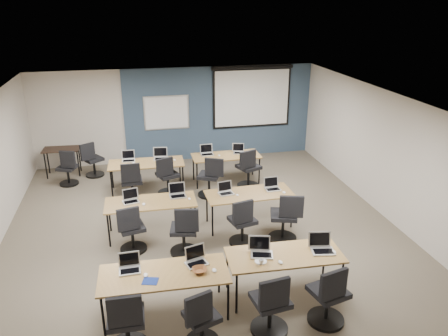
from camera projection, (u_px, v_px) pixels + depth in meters
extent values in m
cube|color=#6B6354|center=(205.00, 233.00, 8.95)|extent=(8.00, 9.00, 0.02)
cube|color=white|center=(202.00, 104.00, 7.96)|extent=(8.00, 9.00, 0.02)
cube|color=beige|center=(177.00, 115.00, 12.54)|extent=(8.00, 0.04, 2.70)
cube|color=beige|center=(390.00, 157.00, 9.25)|extent=(0.04, 9.00, 2.70)
cube|color=#3D5977|center=(220.00, 113.00, 12.76)|extent=(5.50, 0.04, 2.70)
cube|color=silver|center=(167.00, 113.00, 12.38)|extent=(1.28, 0.02, 0.98)
cube|color=white|center=(167.00, 113.00, 12.37)|extent=(1.20, 0.02, 0.90)
cube|color=black|center=(252.00, 97.00, 12.73)|extent=(2.32, 0.03, 1.82)
cube|color=white|center=(252.00, 98.00, 12.74)|extent=(2.20, 0.02, 1.62)
cylinder|color=black|center=(253.00, 68.00, 12.42)|extent=(2.40, 0.10, 0.10)
cube|color=olive|center=(164.00, 274.00, 6.42)|extent=(1.91, 0.79, 0.03)
cylinder|color=black|center=(103.00, 318.00, 6.07)|extent=(0.04, 0.04, 0.70)
cylinder|color=black|center=(228.00, 301.00, 6.43)|extent=(0.04, 0.04, 0.70)
cylinder|color=black|center=(105.00, 289.00, 6.69)|extent=(0.04, 0.04, 0.70)
cylinder|color=black|center=(219.00, 274.00, 7.04)|extent=(0.04, 0.04, 0.70)
cube|color=#A3683A|center=(285.00, 255.00, 6.90)|extent=(1.84, 0.77, 0.03)
cylinder|color=black|center=(237.00, 294.00, 6.57)|extent=(0.04, 0.04, 0.70)
cylinder|color=black|center=(342.00, 279.00, 6.91)|extent=(0.04, 0.04, 0.70)
cylinder|color=black|center=(227.00, 270.00, 7.16)|extent=(0.04, 0.04, 0.70)
cylinder|color=black|center=(324.00, 257.00, 7.50)|extent=(0.04, 0.04, 0.70)
cube|color=#A97A3B|center=(151.00, 202.00, 8.67)|extent=(1.80, 0.75, 0.03)
cylinder|color=black|center=(109.00, 231.00, 8.35)|extent=(0.04, 0.04, 0.70)
cylinder|color=black|center=(195.00, 222.00, 8.69)|extent=(0.04, 0.04, 0.70)
cylinder|color=black|center=(110.00, 216.00, 8.92)|extent=(0.04, 0.04, 0.70)
cylinder|color=black|center=(191.00, 208.00, 9.26)|extent=(0.04, 0.04, 0.70)
cube|color=brown|center=(249.00, 194.00, 9.05)|extent=(1.80, 0.75, 0.03)
cylinder|color=black|center=(213.00, 221.00, 8.73)|extent=(0.04, 0.04, 0.70)
cylinder|color=black|center=(292.00, 212.00, 9.06)|extent=(0.04, 0.04, 0.70)
cylinder|color=black|center=(207.00, 207.00, 9.30)|extent=(0.04, 0.04, 0.70)
cylinder|color=black|center=(282.00, 199.00, 9.63)|extent=(0.04, 0.04, 0.70)
cube|color=#9A6529|center=(146.00, 163.00, 10.70)|extent=(1.83, 0.76, 0.03)
cylinder|color=black|center=(112.00, 185.00, 10.38)|extent=(0.04, 0.04, 0.70)
cylinder|color=black|center=(183.00, 179.00, 10.72)|extent=(0.04, 0.04, 0.70)
cylinder|color=black|center=(112.00, 175.00, 10.96)|extent=(0.04, 0.04, 0.70)
cylinder|color=black|center=(180.00, 170.00, 11.30)|extent=(0.04, 0.04, 0.70)
cube|color=#985B34|center=(226.00, 156.00, 11.20)|extent=(1.74, 0.72, 0.03)
cylinder|color=black|center=(197.00, 176.00, 10.90)|extent=(0.04, 0.04, 0.70)
cylinder|color=black|center=(259.00, 171.00, 11.22)|extent=(0.04, 0.04, 0.70)
cylinder|color=black|center=(193.00, 167.00, 11.45)|extent=(0.04, 0.04, 0.70)
cylinder|color=black|center=(253.00, 163.00, 11.77)|extent=(0.04, 0.04, 0.70)
cube|color=#B3B3B3|center=(130.00, 271.00, 6.46)|extent=(0.32, 0.23, 0.02)
cube|color=black|center=(130.00, 271.00, 6.44)|extent=(0.27, 0.13, 0.00)
cube|color=#B3B3B3|center=(129.00, 259.00, 6.53)|extent=(0.32, 0.06, 0.22)
cube|color=black|center=(129.00, 259.00, 6.52)|extent=(0.28, 0.04, 0.18)
ellipsoid|color=white|center=(146.00, 275.00, 6.36)|extent=(0.08, 0.11, 0.04)
cylinder|color=black|center=(128.00, 334.00, 5.94)|extent=(0.06, 0.06, 0.49)
cube|color=black|center=(126.00, 317.00, 5.83)|extent=(0.49, 0.49, 0.08)
cube|color=black|center=(125.00, 311.00, 5.53)|extent=(0.44, 0.06, 0.44)
cube|color=#A8A8AD|center=(197.00, 264.00, 6.63)|extent=(0.32, 0.23, 0.02)
cube|color=black|center=(197.00, 264.00, 6.61)|extent=(0.27, 0.14, 0.00)
cube|color=#A8A8AD|center=(195.00, 252.00, 6.71)|extent=(0.32, 0.06, 0.22)
cube|color=black|center=(195.00, 252.00, 6.70)|extent=(0.28, 0.04, 0.18)
ellipsoid|color=white|center=(214.00, 270.00, 6.47)|extent=(0.09, 0.12, 0.04)
cylinder|color=black|center=(202.00, 331.00, 6.04)|extent=(0.06, 0.06, 0.43)
cube|color=black|center=(202.00, 316.00, 5.95)|extent=(0.43, 0.43, 0.08)
cube|color=black|center=(199.00, 309.00, 5.66)|extent=(0.39, 0.06, 0.44)
cube|color=silver|center=(262.00, 255.00, 6.86)|extent=(0.35, 0.25, 0.02)
cube|color=black|center=(262.00, 255.00, 6.84)|extent=(0.29, 0.15, 0.00)
cube|color=silver|center=(259.00, 243.00, 6.94)|extent=(0.35, 0.06, 0.24)
cube|color=black|center=(260.00, 243.00, 6.93)|extent=(0.31, 0.05, 0.20)
ellipsoid|color=white|center=(280.00, 262.00, 6.67)|extent=(0.09, 0.12, 0.04)
cylinder|color=black|center=(269.00, 328.00, 6.35)|extent=(0.55, 0.55, 0.05)
cylinder|color=black|center=(270.00, 316.00, 6.27)|extent=(0.06, 0.06, 0.49)
cube|color=black|center=(270.00, 300.00, 6.17)|extent=(0.49, 0.49, 0.08)
cube|color=black|center=(274.00, 294.00, 5.86)|extent=(0.44, 0.06, 0.44)
cube|color=#B5B5C0|center=(323.00, 251.00, 6.96)|extent=(0.36, 0.26, 0.02)
cube|color=black|center=(323.00, 251.00, 6.93)|extent=(0.31, 0.15, 0.00)
cube|color=#B5B5C0|center=(320.00, 239.00, 7.04)|extent=(0.36, 0.07, 0.25)
cube|color=black|center=(320.00, 240.00, 7.03)|extent=(0.32, 0.05, 0.20)
ellipsoid|color=white|center=(334.00, 252.00, 6.94)|extent=(0.07, 0.10, 0.04)
cylinder|color=black|center=(325.00, 319.00, 6.53)|extent=(0.55, 0.55, 0.05)
cylinder|color=black|center=(327.00, 307.00, 6.45)|extent=(0.06, 0.06, 0.49)
cube|color=black|center=(328.00, 291.00, 6.35)|extent=(0.49, 0.49, 0.08)
cube|color=black|center=(333.00, 285.00, 6.04)|extent=(0.44, 0.06, 0.44)
cube|color=#AFAFB0|center=(131.00, 202.00, 8.63)|extent=(0.31, 0.23, 0.02)
cube|color=black|center=(131.00, 202.00, 8.61)|extent=(0.26, 0.13, 0.00)
cube|color=#AFAFB0|center=(130.00, 194.00, 8.70)|extent=(0.31, 0.06, 0.22)
cube|color=black|center=(130.00, 194.00, 8.69)|extent=(0.27, 0.04, 0.18)
ellipsoid|color=white|center=(144.00, 204.00, 8.53)|extent=(0.09, 0.12, 0.04)
cylinder|color=black|center=(134.00, 249.00, 8.36)|extent=(0.51, 0.51, 0.05)
cylinder|color=black|center=(133.00, 240.00, 8.29)|extent=(0.06, 0.06, 0.45)
cube|color=black|center=(132.00, 227.00, 8.19)|extent=(0.45, 0.45, 0.08)
cube|color=black|center=(128.00, 219.00, 7.90)|extent=(0.41, 0.06, 0.44)
cube|color=#B8B9BF|center=(178.00, 196.00, 8.87)|extent=(0.33, 0.24, 0.02)
cube|color=black|center=(178.00, 196.00, 8.85)|extent=(0.28, 0.14, 0.00)
cube|color=#B8B9BF|center=(177.00, 188.00, 8.95)|extent=(0.33, 0.06, 0.23)
cube|color=black|center=(177.00, 188.00, 8.94)|extent=(0.29, 0.04, 0.19)
ellipsoid|color=white|center=(189.00, 199.00, 8.76)|extent=(0.08, 0.10, 0.03)
cylinder|color=black|center=(184.00, 251.00, 8.27)|extent=(0.53, 0.53, 0.05)
cylinder|color=black|center=(184.00, 242.00, 8.19)|extent=(0.06, 0.06, 0.47)
cube|color=black|center=(183.00, 229.00, 8.09)|extent=(0.47, 0.47, 0.08)
cube|color=black|center=(187.00, 220.00, 7.81)|extent=(0.43, 0.06, 0.44)
cube|color=#B6B5BD|center=(226.00, 194.00, 8.99)|extent=(0.30, 0.22, 0.02)
cube|color=black|center=(226.00, 193.00, 8.97)|extent=(0.26, 0.13, 0.00)
cube|color=#B6B5BD|center=(225.00, 186.00, 9.06)|extent=(0.30, 0.06, 0.21)
cube|color=black|center=(225.00, 186.00, 9.05)|extent=(0.27, 0.04, 0.17)
ellipsoid|color=white|center=(237.00, 195.00, 8.93)|extent=(0.07, 0.10, 0.03)
cylinder|color=black|center=(242.00, 241.00, 8.61)|extent=(0.52, 0.52, 0.05)
cylinder|color=black|center=(242.00, 232.00, 8.53)|extent=(0.06, 0.06, 0.46)
cube|color=black|center=(242.00, 220.00, 8.43)|extent=(0.46, 0.46, 0.08)
cube|color=black|center=(243.00, 212.00, 8.13)|extent=(0.42, 0.06, 0.44)
cube|color=#BCBCC0|center=(273.00, 189.00, 9.19)|extent=(0.32, 0.23, 0.02)
cube|color=black|center=(273.00, 189.00, 9.16)|extent=(0.27, 0.13, 0.00)
cube|color=#BCBCC0|center=(271.00, 182.00, 9.26)|extent=(0.32, 0.06, 0.22)
cube|color=black|center=(271.00, 182.00, 9.25)|extent=(0.28, 0.04, 0.18)
ellipsoid|color=white|center=(284.00, 192.00, 9.04)|extent=(0.07, 0.11, 0.04)
cylinder|color=black|center=(282.00, 238.00, 8.73)|extent=(0.57, 0.57, 0.05)
cylinder|color=black|center=(283.00, 228.00, 8.65)|extent=(0.06, 0.06, 0.50)
cube|color=black|center=(284.00, 215.00, 8.54)|extent=(0.50, 0.50, 0.08)
cube|color=black|center=(291.00, 207.00, 8.25)|extent=(0.46, 0.06, 0.44)
cube|color=#A5A5AB|center=(129.00, 161.00, 10.79)|extent=(0.32, 0.23, 0.02)
cube|color=black|center=(129.00, 161.00, 10.77)|extent=(0.27, 0.14, 0.00)
cube|color=#A5A5AB|center=(128.00, 154.00, 10.86)|extent=(0.32, 0.06, 0.22)
cube|color=black|center=(128.00, 154.00, 10.85)|extent=(0.28, 0.04, 0.18)
ellipsoid|color=white|center=(134.00, 163.00, 10.64)|extent=(0.08, 0.11, 0.04)
cylinder|color=black|center=(133.00, 199.00, 10.38)|extent=(0.54, 0.54, 0.05)
cylinder|color=black|center=(133.00, 191.00, 10.31)|extent=(0.06, 0.06, 0.48)
cube|color=black|center=(132.00, 180.00, 10.20)|extent=(0.48, 0.48, 0.08)
cube|color=black|center=(131.00, 173.00, 9.90)|extent=(0.43, 0.06, 0.44)
cube|color=#ADACB9|center=(161.00, 159.00, 10.92)|extent=(0.35, 0.26, 0.02)
cube|color=black|center=(161.00, 159.00, 10.90)|extent=(0.30, 0.15, 0.00)
cube|color=#ADACB9|center=(160.00, 152.00, 11.00)|extent=(0.35, 0.06, 0.24)
cube|color=black|center=(160.00, 152.00, 10.99)|extent=(0.31, 0.05, 0.20)
ellipsoid|color=white|center=(175.00, 160.00, 10.84)|extent=(0.09, 0.11, 0.03)
cylinder|color=black|center=(169.00, 193.00, 10.74)|extent=(0.52, 0.52, 0.05)
cylinder|color=black|center=(168.00, 185.00, 10.67)|extent=(0.06, 0.06, 0.46)
cube|color=black|center=(168.00, 175.00, 10.57)|extent=(0.46, 0.46, 0.08)
cube|color=black|center=(165.00, 167.00, 10.27)|extent=(0.42, 0.06, 0.44)
cube|color=#BABABA|center=(207.00, 154.00, 11.21)|extent=(0.33, 0.24, 0.02)
cube|color=black|center=(207.00, 154.00, 11.19)|extent=(0.28, 0.14, 0.00)
cube|color=#BABABA|center=(206.00, 148.00, 11.29)|extent=(0.33, 0.06, 0.23)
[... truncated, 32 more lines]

